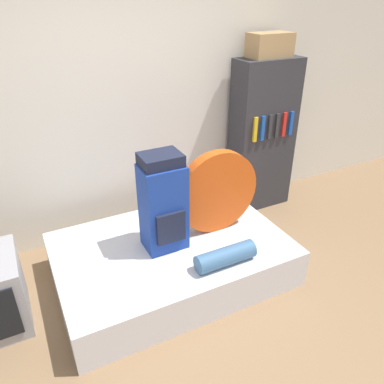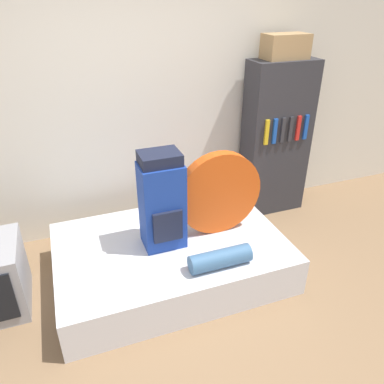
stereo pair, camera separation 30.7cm
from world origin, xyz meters
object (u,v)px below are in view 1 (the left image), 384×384
tent_bag (217,192)px  sleeping_roll (225,256)px  backpack (163,204)px  bookshelf (262,137)px  cardboard_box (270,45)px

tent_bag → sleeping_roll: tent_bag is taller
backpack → sleeping_roll: bearing=-54.1°
sleeping_roll → bookshelf: size_ratio=0.30×
tent_bag → sleeping_roll: (-0.19, -0.48, -0.30)m
bookshelf → cardboard_box: bearing=96.4°
tent_bag → bookshelf: (0.98, 0.70, 0.11)m
tent_bag → cardboard_box: bearing=36.1°
sleeping_roll → cardboard_box: size_ratio=1.15×
sleeping_roll → cardboard_box: (1.17, 1.19, 1.36)m
tent_bag → cardboard_box: cardboard_box is taller
tent_bag → sleeping_roll: size_ratio=1.51×
bookshelf → cardboard_box: size_ratio=3.86×
tent_bag → cardboard_box: 1.60m
backpack → tent_bag: backpack is taller
cardboard_box → sleeping_roll: bearing=-134.5°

